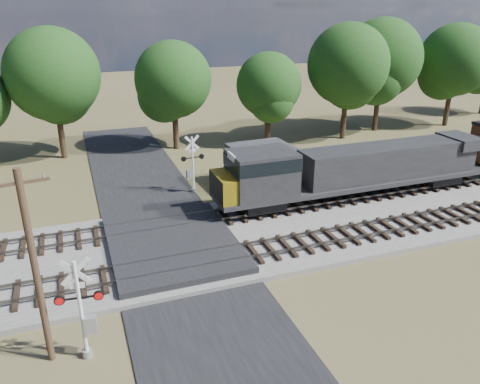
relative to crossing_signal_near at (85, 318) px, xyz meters
name	(u,v)px	position (x,y,z in m)	size (l,w,h in m)	color
ground	(175,253)	(5.03, 7.00, -1.87)	(160.00, 160.00, 0.00)	#4B4B28
ballast_bed	(326,221)	(15.03, 7.50, -1.72)	(140.00, 10.00, 0.30)	gray
road	(175,253)	(5.03, 7.00, -1.83)	(7.00, 60.00, 0.08)	black
crossing_panel	(173,245)	(5.03, 7.50, -1.55)	(7.00, 9.00, 0.62)	#262628
track_near	(239,254)	(8.15, 5.00, -1.46)	(140.00, 2.60, 0.33)	black
track_far	(212,218)	(8.15, 10.00, -1.46)	(140.00, 2.60, 0.33)	black
crossing_signal_near	(85,318)	(0.00, 0.00, 0.00)	(1.81, 0.42, 4.49)	silver
crossing_signal_far	(192,169)	(8.34, 15.57, -0.03)	(1.78, 0.41, 4.41)	silver
utility_pole	(35,266)	(-1.43, 0.38, 2.37)	(1.95, 0.41, 7.99)	#342817
equipment_shed	(263,167)	(13.83, 15.07, -0.30)	(4.83, 4.83, 3.09)	#48291F
treeline	(207,74)	(12.90, 26.81, 5.21)	(82.06, 11.62, 11.97)	black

